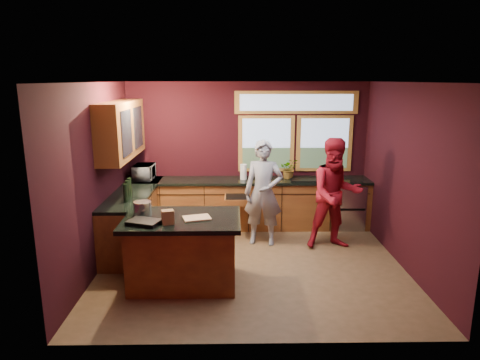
{
  "coord_description": "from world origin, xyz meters",
  "views": [
    {
      "loc": [
        -0.27,
        -6.02,
        2.74
      ],
      "look_at": [
        -0.17,
        0.4,
        1.22
      ],
      "focal_mm": 32.0,
      "sensor_mm": 36.0,
      "label": 1
    }
  ],
  "objects_px": {
    "island": "(183,250)",
    "cutting_board": "(197,218)",
    "stock_pot": "(143,208)",
    "person_red": "(336,194)",
    "person_grey": "(263,193)"
  },
  "relations": [
    {
      "from": "island",
      "to": "stock_pot",
      "type": "relative_size",
      "value": 6.46
    },
    {
      "from": "cutting_board",
      "to": "island",
      "type": "bearing_deg",
      "value": 165.96
    },
    {
      "from": "person_red",
      "to": "cutting_board",
      "type": "relative_size",
      "value": 5.24
    },
    {
      "from": "island",
      "to": "cutting_board",
      "type": "relative_size",
      "value": 4.43
    },
    {
      "from": "island",
      "to": "cutting_board",
      "type": "bearing_deg",
      "value": -14.04
    },
    {
      "from": "person_grey",
      "to": "cutting_board",
      "type": "distance_m",
      "value": 1.8
    },
    {
      "from": "cutting_board",
      "to": "stock_pot",
      "type": "relative_size",
      "value": 1.46
    },
    {
      "from": "person_grey",
      "to": "person_red",
      "type": "relative_size",
      "value": 0.97
    },
    {
      "from": "person_red",
      "to": "cutting_board",
      "type": "xyz_separation_m",
      "value": [
        -2.15,
        -1.31,
        0.04
      ]
    },
    {
      "from": "person_grey",
      "to": "person_red",
      "type": "xyz_separation_m",
      "value": [
        1.16,
        -0.2,
        0.03
      ]
    },
    {
      "from": "cutting_board",
      "to": "stock_pot",
      "type": "xyz_separation_m",
      "value": [
        -0.75,
        0.2,
        0.08
      ]
    },
    {
      "from": "island",
      "to": "stock_pot",
      "type": "bearing_deg",
      "value": 164.74
    },
    {
      "from": "person_red",
      "to": "cutting_board",
      "type": "distance_m",
      "value": 2.52
    },
    {
      "from": "person_grey",
      "to": "stock_pot",
      "type": "height_order",
      "value": "person_grey"
    },
    {
      "from": "island",
      "to": "person_red",
      "type": "height_order",
      "value": "person_red"
    }
  ]
}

